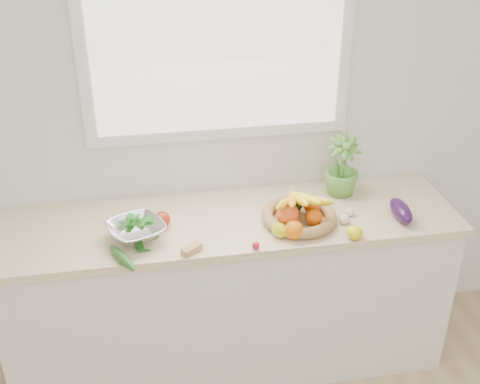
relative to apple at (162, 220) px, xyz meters
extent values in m
cube|color=white|center=(0.32, 0.32, 0.41)|extent=(4.50, 0.02, 2.70)
cube|color=silver|center=(0.32, 0.02, -0.51)|extent=(2.20, 0.58, 0.86)
cube|color=beige|center=(0.32, 0.02, -0.06)|extent=(2.24, 0.62, 0.04)
cube|color=white|center=(0.32, 0.31, 0.81)|extent=(1.30, 0.03, 1.10)
cube|color=white|center=(0.32, 0.29, 0.81)|extent=(1.18, 0.01, 0.98)
sphere|color=orange|center=(0.59, -0.20, 0.00)|extent=(0.10, 0.10, 0.09)
ellipsoid|color=#D1CC0B|center=(0.53, -0.18, -0.01)|extent=(0.10, 0.11, 0.07)
ellipsoid|color=yellow|center=(0.87, -0.26, -0.01)|extent=(0.09, 0.09, 0.06)
ellipsoid|color=yellow|center=(0.85, -0.26, -0.01)|extent=(0.08, 0.09, 0.06)
sphere|color=#B4280E|center=(0.00, 0.00, 0.00)|extent=(0.09, 0.09, 0.08)
cube|color=tan|center=(0.11, -0.23, -0.02)|extent=(0.10, 0.09, 0.03)
ellipsoid|color=beige|center=(0.72, -0.03, -0.02)|extent=(0.06, 0.06, 0.04)
ellipsoid|color=white|center=(0.91, -0.05, -0.02)|extent=(0.06, 0.06, 0.04)
ellipsoid|color=silver|center=(0.86, -0.12, -0.02)|extent=(0.07, 0.07, 0.04)
ellipsoid|color=#2A0F38|center=(1.14, -0.12, 0.00)|extent=(0.09, 0.22, 0.09)
ellipsoid|color=#195017|center=(-0.19, -0.26, -0.02)|extent=(0.14, 0.23, 0.04)
sphere|color=red|center=(0.40, -0.26, -0.02)|extent=(0.04, 0.04, 0.03)
imported|color=#599C38|center=(0.93, 0.17, 0.11)|extent=(0.21, 0.21, 0.32)
cylinder|color=tan|center=(0.65, -0.07, -0.03)|extent=(0.33, 0.33, 0.01)
torus|color=#AA794B|center=(0.65, -0.07, -0.01)|extent=(0.38, 0.38, 0.06)
sphere|color=orange|center=(0.58, -0.10, 0.03)|extent=(0.12, 0.12, 0.11)
sphere|color=#D95306|center=(0.70, -0.12, 0.01)|extent=(0.09, 0.09, 0.08)
sphere|color=#EB5207|center=(0.72, -0.02, 0.01)|extent=(0.08, 0.08, 0.08)
ellipsoid|color=black|center=(0.64, 0.00, 0.03)|extent=(0.09, 0.09, 0.11)
ellipsoid|color=yellow|center=(0.57, -0.08, 0.08)|extent=(0.17, 0.22, 0.10)
ellipsoid|color=#FFAB15|center=(0.61, -0.07, 0.09)|extent=(0.10, 0.24, 0.10)
ellipsoid|color=yellow|center=(0.64, -0.08, 0.09)|extent=(0.06, 0.24, 0.10)
ellipsoid|color=#FDF214|center=(0.67, -0.07, 0.09)|extent=(0.13, 0.24, 0.10)
ellipsoid|color=yellow|center=(0.70, -0.08, 0.08)|extent=(0.19, 0.21, 0.10)
cylinder|color=silver|center=(-0.12, -0.09, -0.03)|extent=(0.13, 0.13, 0.02)
imported|color=silver|center=(-0.12, -0.09, 0.01)|extent=(0.34, 0.34, 0.06)
ellipsoid|color=#175D1B|center=(-0.12, -0.09, 0.05)|extent=(0.25, 0.25, 0.08)
camera|label=1|loc=(-0.06, -2.44, 1.47)|focal=45.00mm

